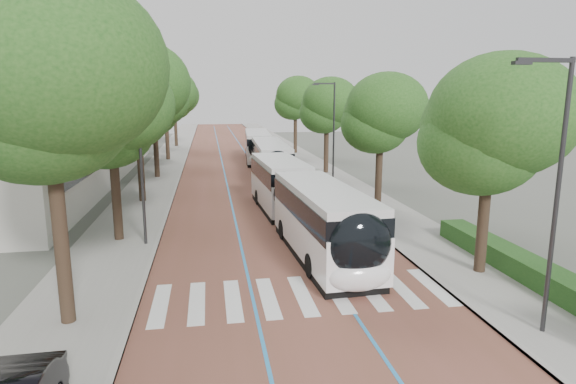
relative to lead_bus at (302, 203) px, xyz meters
name	(u,v)px	position (x,y,z in m)	size (l,w,h in m)	color
ground	(302,308)	(-1.68, -8.82, -1.63)	(160.00, 160.00, 0.00)	#51544C
road	(235,159)	(-1.68, 31.18, -1.62)	(11.00, 140.00, 0.02)	brown
sidewalk_left	(168,160)	(-9.18, 31.18, -1.57)	(4.00, 140.00, 0.12)	gray
sidewalk_right	(300,157)	(5.82, 31.18, -1.57)	(4.00, 140.00, 0.12)	gray
kerb_left	(186,159)	(-7.28, 31.18, -1.57)	(0.20, 140.00, 0.14)	gray
kerb_right	(284,157)	(3.92, 31.18, -1.57)	(0.20, 140.00, 0.14)	gray
zebra_crossing	(302,295)	(-1.48, -7.82, -1.60)	(10.55, 3.60, 0.01)	silver
lane_line_left	(221,159)	(-3.28, 31.18, -1.60)	(0.12, 126.00, 0.01)	#267EC0
lane_line_right	(249,158)	(-0.08, 31.18, -1.60)	(0.12, 126.00, 0.01)	#267EC0
office_building	(1,97)	(-21.15, 19.18, 5.37)	(18.11, 40.00, 14.00)	#B8B6AB
hedge	(545,277)	(7.42, -8.82, -1.11)	(1.20, 14.00, 0.80)	#174016
streetlight_near	(554,177)	(4.94, -11.82, 3.19)	(1.82, 0.20, 8.00)	#2C2C2E
streetlight_far	(332,125)	(4.94, 13.18, 3.19)	(1.82, 0.20, 8.00)	#2C2C2E
lamp_post_left	(141,161)	(-7.78, -0.82, 2.49)	(0.14, 0.14, 8.00)	#2C2C2E
trees_left	(150,100)	(-9.18, 16.95, 5.13)	(6.44, 61.37, 10.01)	black
trees_right	(347,110)	(6.02, 12.84, 4.41)	(5.58, 47.50, 8.92)	black
lead_bus	(302,203)	(0.00, 0.00, 0.00)	(3.50, 18.50, 3.20)	black
bus_queued_0	(271,161)	(0.53, 16.45, 0.00)	(2.92, 12.47, 3.20)	white
bus_queued_1	(258,146)	(0.68, 29.01, 0.00)	(3.28, 12.53, 3.20)	white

